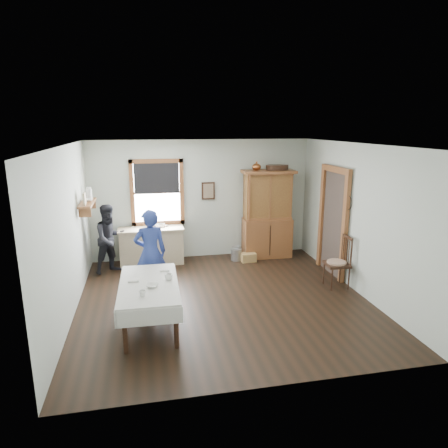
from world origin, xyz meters
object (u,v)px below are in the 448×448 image
object	(u,v)px
pail	(236,254)
woman_blue	(151,256)
china_hutch	(267,214)
wicker_basket	(248,257)
spindle_chair	(337,262)
figure_dark	(110,241)
dining_table	(150,304)
work_counter	(152,246)

from	to	relation	value
pail	woman_blue	size ratio (longest dim) A/B	0.18
pail	woman_blue	xyz separation A→B (m)	(-1.94, -1.52, 0.60)
china_hutch	wicker_basket	distance (m)	1.09
pail	woman_blue	world-z (taller)	woman_blue
spindle_chair	pail	xyz separation A→B (m)	(-1.51, 1.88, -0.37)
figure_dark	dining_table	bearing A→B (deg)	-105.55
spindle_chair	figure_dark	xyz separation A→B (m)	(-4.24, 1.67, 0.17)
spindle_chair	work_counter	bearing A→B (deg)	152.82
pail	china_hutch	bearing A→B (deg)	10.87
pail	woman_blue	bearing A→B (deg)	-141.93
china_hutch	dining_table	size ratio (longest dim) A/B	1.18
china_hutch	dining_table	bearing A→B (deg)	-132.23
figure_dark	woman_blue	bearing A→B (deg)	-90.82
dining_table	wicker_basket	world-z (taller)	dining_table
work_counter	china_hutch	xyz separation A→B (m)	(2.66, -0.02, 0.60)
pail	wicker_basket	world-z (taller)	pail
wicker_basket	woman_blue	size ratio (longest dim) A/B	0.23
work_counter	woman_blue	distance (m)	1.72
china_hutch	pail	distance (m)	1.17
china_hutch	wicker_basket	world-z (taller)	china_hutch
work_counter	spindle_chair	bearing A→B (deg)	-32.04
china_hutch	spindle_chair	world-z (taller)	china_hutch
figure_dark	wicker_basket	bearing A→B (deg)	-30.55
china_hutch	spindle_chair	xyz separation A→B (m)	(0.75, -2.03, -0.51)
work_counter	spindle_chair	world-z (taller)	spindle_chair
work_counter	spindle_chair	distance (m)	3.97
china_hutch	wicker_basket	bearing A→B (deg)	-149.09
dining_table	figure_dark	world-z (taller)	figure_dark
china_hutch	spindle_chair	distance (m)	2.22
wicker_basket	figure_dark	xyz separation A→B (m)	(-2.98, -0.07, 0.57)
work_counter	dining_table	world-z (taller)	work_counter
woman_blue	figure_dark	distance (m)	1.53
spindle_chair	figure_dark	bearing A→B (deg)	162.42
woman_blue	figure_dark	xyz separation A→B (m)	(-0.79, 1.31, -0.06)
figure_dark	china_hutch	bearing A→B (deg)	-26.08
china_hutch	figure_dark	bearing A→B (deg)	-172.12
work_counter	china_hutch	size ratio (longest dim) A/B	0.70
dining_table	woman_blue	world-z (taller)	woman_blue
work_counter	figure_dark	world-z (taller)	figure_dark
spindle_chair	dining_table	bearing A→B (deg)	-163.08
spindle_chair	woman_blue	size ratio (longest dim) A/B	0.69
work_counter	pail	distance (m)	1.92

